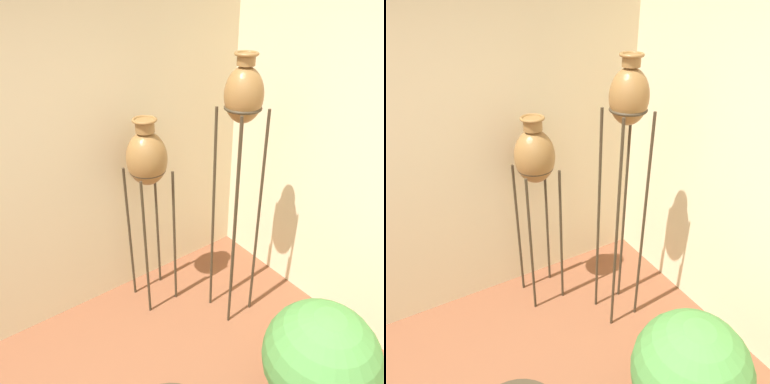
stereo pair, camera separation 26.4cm
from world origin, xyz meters
TOP-DOWN VIEW (x-y plane):
  - vase_stand_tall at (1.42, 1.29)m, footprint 0.25×0.25m
  - vase_stand_medium at (0.98, 1.75)m, footprint 0.29×0.29m
  - potted_plant at (1.24, 0.35)m, footprint 0.66×0.66m

SIDE VIEW (x-z plane):
  - potted_plant at x=1.24m, z-range 0.04..0.84m
  - vase_stand_medium at x=0.98m, z-range 0.47..2.02m
  - vase_stand_tall at x=1.42m, z-range 0.66..2.64m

